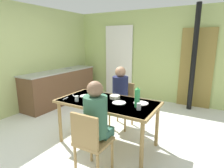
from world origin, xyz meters
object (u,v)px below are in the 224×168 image
at_px(kitchen_counter, 61,86).
at_px(person_near_diner, 96,115).
at_px(chair_far_diner, 123,102).
at_px(dining_table, 107,105).
at_px(chair_near_diner, 90,140).
at_px(person_far_diner, 120,89).
at_px(water_bottle_green_near, 137,98).
at_px(serving_bowl_center, 115,97).

relative_size(kitchen_counter, person_near_diner, 2.97).
relative_size(chair_far_diner, person_near_diner, 1.13).
relative_size(kitchen_counter, dining_table, 1.43).
distance_m(chair_near_diner, person_near_diner, 0.31).
distance_m(chair_far_diner, person_far_diner, 0.31).
relative_size(person_far_diner, water_bottle_green_near, 2.53).
relative_size(chair_near_diner, water_bottle_green_near, 2.86).
bearing_deg(chair_near_diner, kitchen_counter, 141.17).
distance_m(kitchen_counter, chair_near_diner, 3.17).
height_order(kitchen_counter, person_near_diner, person_near_diner).
bearing_deg(chair_far_diner, person_far_diner, 90.00).
xyz_separation_m(dining_table, person_far_diner, (-0.10, 0.63, 0.11)).
relative_size(chair_near_diner, person_near_diner, 1.13).
height_order(person_near_diner, person_far_diner, same).
height_order(dining_table, chair_near_diner, chair_near_diner).
distance_m(chair_far_diner, water_bottle_green_near, 1.07).
xyz_separation_m(chair_far_diner, person_near_diner, (0.31, -1.39, 0.28)).
distance_m(kitchen_counter, dining_table, 2.57).
xyz_separation_m(kitchen_counter, chair_far_diner, (2.16, -0.46, 0.05)).
height_order(person_far_diner, serving_bowl_center, person_far_diner).
bearing_deg(dining_table, water_bottle_green_near, -2.65).
xyz_separation_m(chair_near_diner, person_near_diner, (-0.00, 0.14, 0.28)).
bearing_deg(water_bottle_green_near, dining_table, 177.35).
height_order(person_near_diner, water_bottle_green_near, person_near_diner).
bearing_deg(person_far_diner, chair_near_diner, 102.67).
relative_size(person_near_diner, person_far_diner, 1.00).
bearing_deg(person_near_diner, water_bottle_green_near, 63.33).
relative_size(person_near_diner, serving_bowl_center, 4.53).
bearing_deg(serving_bowl_center, chair_near_diner, -79.49).
bearing_deg(serving_bowl_center, water_bottle_green_near, -22.65).
xyz_separation_m(dining_table, chair_far_diner, (-0.10, 0.76, -0.18)).
xyz_separation_m(kitchen_counter, water_bottle_green_near, (2.77, -1.25, 0.44)).
height_order(dining_table, serving_bowl_center, serving_bowl_center).
bearing_deg(dining_table, chair_far_diner, 97.35).
distance_m(person_far_diner, serving_bowl_center, 0.47).
relative_size(dining_table, water_bottle_green_near, 5.23).
xyz_separation_m(person_far_diner, water_bottle_green_near, (0.61, -0.65, 0.11)).
height_order(kitchen_counter, person_far_diner, person_far_diner).
bearing_deg(dining_table, person_near_diner, -71.15).
height_order(kitchen_counter, chair_far_diner, kitchen_counter).
height_order(dining_table, water_bottle_green_near, water_bottle_green_near).
bearing_deg(chair_near_diner, person_far_diner, 102.67).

